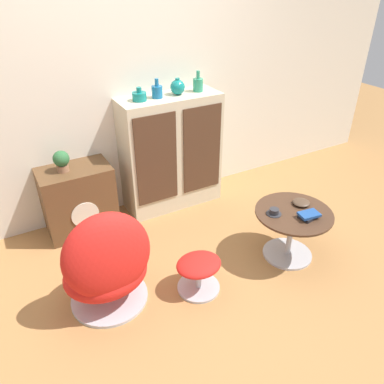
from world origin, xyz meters
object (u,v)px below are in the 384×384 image
(bowl, at_px, (301,202))
(tv_console, at_px, (79,200))
(sideboard, at_px, (171,153))
(egg_chair, at_px, (107,265))
(vase_inner_left, at_px, (157,91))
(teacup, at_px, (274,212))
(vase_inner_right, at_px, (178,87))
(potted_plant, at_px, (61,160))
(vase_rightmost, at_px, (198,84))
(ottoman, at_px, (199,269))
(coffee_table, at_px, (291,227))
(book_stack, at_px, (309,215))
(vase_leftmost, at_px, (139,96))

(bowl, bearing_deg, tv_console, 142.62)
(sideboard, relative_size, egg_chair, 1.38)
(vase_inner_left, height_order, teacup, vase_inner_left)
(vase_inner_right, xyz_separation_m, bowl, (0.51, -1.18, -0.73))
(vase_inner_left, distance_m, potted_plant, 1.01)
(vase_rightmost, height_order, bowl, vase_rightmost)
(sideboard, distance_m, ottoman, 1.31)
(coffee_table, relative_size, book_stack, 3.41)
(tv_console, relative_size, vase_leftmost, 5.05)
(egg_chair, height_order, ottoman, egg_chair)
(vase_leftmost, height_order, vase_rightmost, vase_rightmost)
(sideboard, relative_size, potted_plant, 6.10)
(coffee_table, xyz_separation_m, teacup, (-0.16, 0.06, 0.17))
(vase_inner_left, bearing_deg, potted_plant, -179.63)
(ottoman, relative_size, bowl, 2.44)
(coffee_table, distance_m, vase_rightmost, 1.53)
(vase_leftmost, height_order, book_stack, vase_leftmost)
(tv_console, bearing_deg, teacup, -43.22)
(vase_inner_right, xyz_separation_m, vase_rightmost, (0.21, -0.00, -0.00))
(vase_inner_left, xyz_separation_m, bowl, (0.71, -1.18, -0.72))
(vase_leftmost, relative_size, potted_plant, 0.68)
(ottoman, bearing_deg, sideboard, 72.15)
(teacup, relative_size, bowl, 0.85)
(vase_rightmost, height_order, potted_plant, vase_rightmost)
(book_stack, bearing_deg, egg_chair, 167.86)
(vase_leftmost, distance_m, vase_inner_right, 0.37)
(egg_chair, distance_m, ottoman, 0.67)
(sideboard, xyz_separation_m, coffee_table, (0.47, -1.23, -0.27))
(coffee_table, xyz_separation_m, vase_inner_left, (-0.58, 1.23, 0.89))
(vase_leftmost, relative_size, vase_inner_right, 0.84)
(coffee_table, height_order, bowl, bowl)
(vase_rightmost, bearing_deg, sideboard, -179.25)
(ottoman, relative_size, vase_leftmost, 2.76)
(vase_inner_left, relative_size, book_stack, 0.92)
(vase_leftmost, distance_m, vase_inner_left, 0.17)
(vase_leftmost, xyz_separation_m, teacup, (0.59, -1.18, -0.70))
(ottoman, distance_m, vase_inner_right, 1.63)
(tv_console, xyz_separation_m, bowl, (1.53, -1.17, 0.14))
(sideboard, xyz_separation_m, tv_console, (-0.94, -0.00, -0.25))
(potted_plant, bearing_deg, vase_inner_right, 0.30)
(vase_leftmost, distance_m, book_stack, 1.71)
(vase_leftmost, xyz_separation_m, bowl, (0.88, -1.18, -0.70))
(vase_rightmost, bearing_deg, teacup, -89.40)
(tv_console, relative_size, book_stack, 3.46)
(book_stack, bearing_deg, vase_leftmost, 120.60)
(egg_chair, relative_size, vase_rightmost, 4.33)
(potted_plant, bearing_deg, tv_console, -0.55)
(potted_plant, bearing_deg, vase_leftmost, 0.45)
(potted_plant, distance_m, teacup, 1.79)
(vase_inner_right, relative_size, potted_plant, 0.80)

